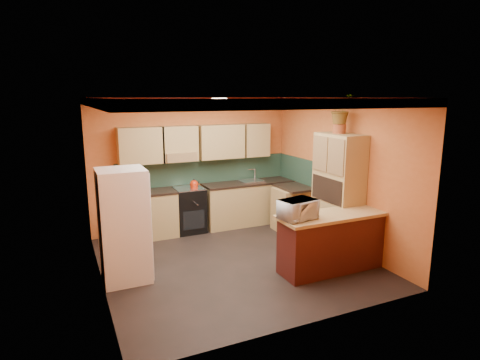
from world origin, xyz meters
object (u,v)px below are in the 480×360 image
object	(u,v)px
stove	(189,210)
fridge	(124,226)
microwave	(298,209)
base_cabinets_back	(218,207)
pantry	(338,194)
breakfast_bar	(334,243)

from	to	relation	value
stove	fridge	xyz separation A→B (m)	(-1.54, -1.73, 0.39)
microwave	stove	bearing A→B (deg)	95.57
base_cabinets_back	pantry	xyz separation A→B (m)	(1.43, -2.11, 0.61)
fridge	microwave	world-z (taller)	fridge
stove	breakfast_bar	xyz separation A→B (m)	(1.54, -2.73, -0.02)
base_cabinets_back	stove	size ratio (longest dim) A/B	4.01
base_cabinets_back	breakfast_bar	bearing A→B (deg)	-71.40
base_cabinets_back	breakfast_bar	distance (m)	2.88
microwave	breakfast_bar	bearing A→B (deg)	-11.49
fridge	base_cabinets_back	bearing A→B (deg)	38.57
microwave	fridge	bearing A→B (deg)	145.63
fridge	breakfast_bar	xyz separation A→B (m)	(3.08, -1.00, -0.41)
breakfast_bar	microwave	distance (m)	0.95
stove	fridge	distance (m)	2.35
base_cabinets_back	fridge	distance (m)	2.80
stove	fridge	world-z (taller)	fridge
fridge	breakfast_bar	size ratio (longest dim) A/B	0.94
base_cabinets_back	pantry	world-z (taller)	pantry
base_cabinets_back	microwave	size ratio (longest dim) A/B	6.77
pantry	breakfast_bar	size ratio (longest dim) A/B	1.17
stove	breakfast_bar	size ratio (longest dim) A/B	0.51
pantry	breakfast_bar	bearing A→B (deg)	-129.54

